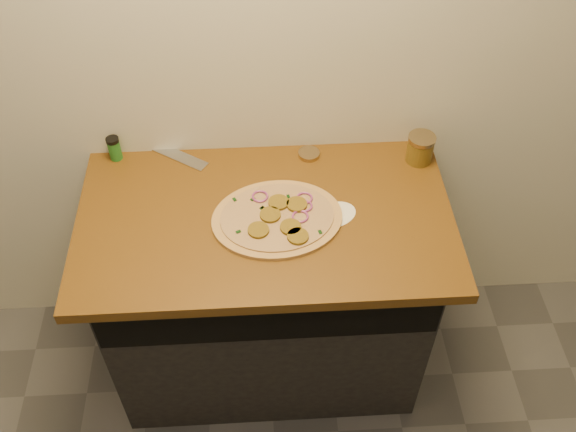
{
  "coord_description": "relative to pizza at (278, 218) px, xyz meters",
  "views": [
    {
      "loc": [
        -0.01,
        0.03,
        2.39
      ],
      "look_at": [
        0.07,
        1.37,
        0.95
      ],
      "focal_mm": 40.0,
      "sensor_mm": 36.0,
      "label": 1
    }
  ],
  "objects": [
    {
      "name": "flour_spill",
      "position": [
        0.18,
        0.01,
        -0.01
      ],
      "size": [
        0.2,
        0.2,
        0.0
      ],
      "primitive_type": "cylinder",
      "rotation": [
        0.0,
        0.0,
        0.41
      ],
      "color": "white",
      "rests_on": "countertop"
    },
    {
      "name": "countertop",
      "position": [
        -0.04,
        0.02,
        -0.03
      ],
      "size": [
        1.2,
        0.7,
        0.04
      ],
      "primitive_type": "cube",
      "color": "brown",
      "rests_on": "cabinet"
    },
    {
      "name": "mason_jar_lid",
      "position": [
        0.12,
        0.3,
        -0.0
      ],
      "size": [
        0.1,
        0.1,
        0.02
      ],
      "primitive_type": "cylinder",
      "rotation": [
        0.0,
        0.0,
        -0.38
      ],
      "color": "#9F865C",
      "rests_on": "countertop"
    },
    {
      "name": "spice_shaker",
      "position": [
        -0.54,
        0.32,
        0.03
      ],
      "size": [
        0.04,
        0.04,
        0.09
      ],
      "color": "#216822",
      "rests_on": "countertop"
    },
    {
      "name": "cabinet",
      "position": [
        -0.04,
        0.05,
        -0.48
      ],
      "size": [
        1.1,
        0.6,
        0.86
      ],
      "primitive_type": "cube",
      "color": "black",
      "rests_on": "ground"
    },
    {
      "name": "chefs_knife",
      "position": [
        -0.41,
        0.37,
        -0.0
      ],
      "size": [
        0.32,
        0.23,
        0.02
      ],
      "color": "#B7BAC1",
      "rests_on": "countertop"
    },
    {
      "name": "salsa_jar",
      "position": [
        0.5,
        0.25,
        0.04
      ],
      "size": [
        0.09,
        0.09,
        0.1
      ],
      "color": "#9F280F",
      "rests_on": "countertop"
    },
    {
      "name": "pizza",
      "position": [
        0.0,
        0.0,
        0.0
      ],
      "size": [
        0.45,
        0.45,
        0.03
      ],
      "color": "tan",
      "rests_on": "countertop"
    }
  ]
}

